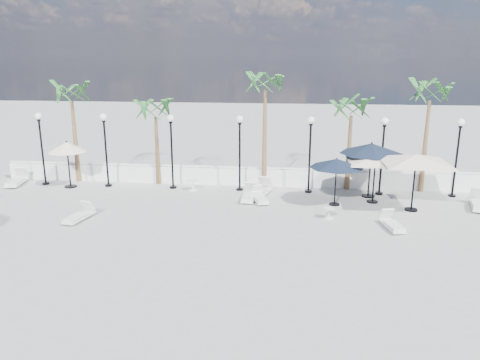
# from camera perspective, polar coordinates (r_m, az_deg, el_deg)

# --- Properties ---
(ground) EXTENTS (100.00, 100.00, 0.00)m
(ground) POSITION_cam_1_polar(r_m,az_deg,el_deg) (17.97, -2.30, -7.06)
(ground) COLOR gray
(ground) RESTS_ON ground
(balustrade) EXTENTS (26.00, 0.30, 1.01)m
(balustrade) POSITION_cam_1_polar(r_m,az_deg,el_deg) (24.90, 0.21, 0.44)
(balustrade) COLOR white
(balustrade) RESTS_ON ground
(lamppost_0) EXTENTS (0.36, 0.36, 3.84)m
(lamppost_0) POSITION_cam_1_polar(r_m,az_deg,el_deg) (26.72, -23.11, 4.68)
(lamppost_0) COLOR black
(lamppost_0) RESTS_ON ground
(lamppost_1) EXTENTS (0.36, 0.36, 3.84)m
(lamppost_1) POSITION_cam_1_polar(r_m,az_deg,el_deg) (25.21, -16.12, 4.74)
(lamppost_1) COLOR black
(lamppost_1) RESTS_ON ground
(lamppost_2) EXTENTS (0.36, 0.36, 3.84)m
(lamppost_2) POSITION_cam_1_polar(r_m,az_deg,el_deg) (24.11, -8.37, 4.72)
(lamppost_2) COLOR black
(lamppost_2) RESTS_ON ground
(lamppost_3) EXTENTS (0.36, 0.36, 3.84)m
(lamppost_3) POSITION_cam_1_polar(r_m,az_deg,el_deg) (23.48, -0.04, 4.61)
(lamppost_3) COLOR black
(lamppost_3) RESTS_ON ground
(lamppost_4) EXTENTS (0.36, 0.36, 3.84)m
(lamppost_4) POSITION_cam_1_polar(r_m,az_deg,el_deg) (23.37, 8.55, 4.39)
(lamppost_4) COLOR black
(lamppost_4) RESTS_ON ground
(lamppost_5) EXTENTS (0.36, 0.36, 3.84)m
(lamppost_5) POSITION_cam_1_polar(r_m,az_deg,el_deg) (23.78, 17.02, 4.07)
(lamppost_5) COLOR black
(lamppost_5) RESTS_ON ground
(lamppost_6) EXTENTS (0.36, 0.36, 3.84)m
(lamppost_6) POSITION_cam_1_polar(r_m,az_deg,el_deg) (24.68, 25.03, 3.70)
(lamppost_6) COLOR black
(lamppost_6) RESTS_ON ground
(palm_0) EXTENTS (2.60, 2.60, 5.50)m
(palm_0) POSITION_cam_1_polar(r_m,az_deg,el_deg) (26.48, -19.86, 9.38)
(palm_0) COLOR brown
(palm_0) RESTS_ON ground
(palm_1) EXTENTS (2.60, 2.60, 4.70)m
(palm_1) POSITION_cam_1_polar(r_m,az_deg,el_deg) (24.94, -10.27, 7.92)
(palm_1) COLOR brown
(palm_1) RESTS_ON ground
(palm_2) EXTENTS (2.60, 2.60, 6.10)m
(palm_2) POSITION_cam_1_polar(r_m,az_deg,el_deg) (23.84, 3.09, 11.11)
(palm_2) COLOR brown
(palm_2) RESTS_ON ground
(palm_3) EXTENTS (2.60, 2.60, 4.90)m
(palm_3) POSITION_cam_1_polar(r_m,az_deg,el_deg) (24.11, 13.41, 7.98)
(palm_3) COLOR brown
(palm_3) RESTS_ON ground
(palm_4) EXTENTS (2.60, 2.60, 5.70)m
(palm_4) POSITION_cam_1_polar(r_m,az_deg,el_deg) (24.76, 22.15, 9.28)
(palm_4) COLOR brown
(palm_4) RESTS_ON ground
(lounger_1) EXTENTS (0.97, 2.01, 0.72)m
(lounger_1) POSITION_cam_1_polar(r_m,az_deg,el_deg) (27.68, -25.56, -0.04)
(lounger_1) COLOR silver
(lounger_1) RESTS_ON ground
(lounger_2) EXTENTS (0.85, 1.74, 0.63)m
(lounger_2) POSITION_cam_1_polar(r_m,az_deg,el_deg) (20.85, -19.01, -4.11)
(lounger_2) COLOR silver
(lounger_2) RESTS_ON ground
(lounger_3) EXTENTS (0.98, 1.69, 0.60)m
(lounger_3) POSITION_cam_1_polar(r_m,az_deg,el_deg) (22.17, 2.44, -2.15)
(lounger_3) COLOR silver
(lounger_3) RESTS_ON ground
(lounger_4) EXTENTS (0.63, 1.76, 0.65)m
(lounger_4) POSITION_cam_1_polar(r_m,az_deg,el_deg) (22.42, 1.11, -1.89)
(lounger_4) COLOR silver
(lounger_4) RESTS_ON ground
(lounger_5) EXTENTS (1.18, 2.11, 0.75)m
(lounger_5) POSITION_cam_1_polar(r_m,az_deg,el_deg) (23.04, 2.47, -1.35)
(lounger_5) COLOR silver
(lounger_5) RESTS_ON ground
(lounger_6) EXTENTS (0.83, 1.68, 0.60)m
(lounger_6) POSITION_cam_1_polar(r_m,az_deg,el_deg) (19.75, 18.04, -5.11)
(lounger_6) COLOR silver
(lounger_6) RESTS_ON ground
(lounger_7) EXTENTS (1.09, 2.06, 0.74)m
(lounger_7) POSITION_cam_1_polar(r_m,az_deg,el_deg) (23.78, 27.07, -2.53)
(lounger_7) COLOR silver
(lounger_7) RESTS_ON ground
(side_table_1) EXTENTS (0.57, 0.57, 0.55)m
(side_table_1) POSITION_cam_1_polar(r_m,az_deg,el_deg) (24.05, -5.77, -0.50)
(side_table_1) COLOR silver
(side_table_1) RESTS_ON ground
(side_table_2) EXTENTS (0.48, 0.48, 0.47)m
(side_table_2) POSITION_cam_1_polar(r_m,az_deg,el_deg) (20.26, 10.80, -3.87)
(side_table_2) COLOR silver
(side_table_2) RESTS_ON ground
(parasol_navy_mid) EXTENTS (3.04, 3.04, 2.72)m
(parasol_navy_mid) POSITION_cam_1_polar(r_m,az_deg,el_deg) (23.25, 15.73, 3.68)
(parasol_navy_mid) COLOR black
(parasol_navy_mid) RESTS_ON ground
(parasol_navy_right) EXTENTS (2.50, 2.50, 2.24)m
(parasol_navy_right) POSITION_cam_1_polar(r_m,az_deg,el_deg) (21.67, 11.69, 1.98)
(parasol_navy_right) COLOR black
(parasol_navy_right) RESTS_ON ground
(parasol_cream_sq_a) EXTENTS (5.61, 5.61, 2.75)m
(parasol_cream_sq_a) POSITION_cam_1_polar(r_m,az_deg,el_deg) (21.72, 20.73, 2.90)
(parasol_cream_sq_a) COLOR black
(parasol_cream_sq_a) RESTS_ON ground
(parasol_cream_sq_b) EXTENTS (4.94, 4.94, 2.48)m
(parasol_cream_sq_b) POSITION_cam_1_polar(r_m,az_deg,el_deg) (22.43, 16.23, 2.96)
(parasol_cream_sq_b) COLOR black
(parasol_cream_sq_b) RESTS_ON ground
(parasol_cream_small) EXTENTS (2.01, 2.01, 2.47)m
(parasol_cream_small) POSITION_cam_1_polar(r_m,az_deg,el_deg) (25.71, -20.35, 3.72)
(parasol_cream_small) COLOR black
(parasol_cream_small) RESTS_ON ground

